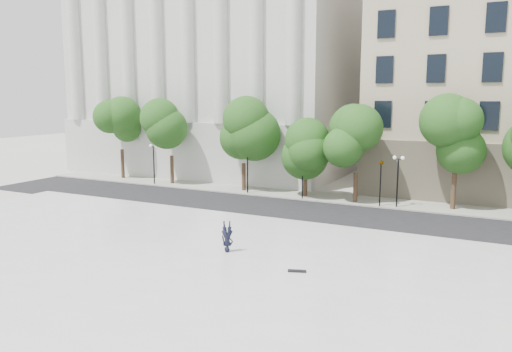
# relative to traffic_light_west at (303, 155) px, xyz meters

# --- Properties ---
(ground) EXTENTS (160.00, 160.00, 0.00)m
(ground) POSITION_rel_traffic_light_west_xyz_m (1.61, -22.30, -3.76)
(ground) COLOR beige
(ground) RESTS_ON ground
(plaza) EXTENTS (44.00, 22.00, 0.45)m
(plaza) POSITION_rel_traffic_light_west_xyz_m (1.61, -19.30, -3.53)
(plaza) COLOR silver
(plaza) RESTS_ON ground
(street) EXTENTS (60.00, 8.00, 0.02)m
(street) POSITION_rel_traffic_light_west_xyz_m (1.61, -4.30, -3.75)
(street) COLOR black
(street) RESTS_ON ground
(far_sidewalk) EXTENTS (60.00, 4.00, 0.12)m
(far_sidewalk) POSITION_rel_traffic_light_west_xyz_m (1.61, 1.70, -3.70)
(far_sidewalk) COLOR #A6A49A
(far_sidewalk) RESTS_ON ground
(building_west) EXTENTS (31.50, 27.65, 25.60)m
(building_west) POSITION_rel_traffic_light_west_xyz_m (-15.39, 16.27, 9.13)
(building_west) COLOR beige
(building_west) RESTS_ON ground
(traffic_light_west) EXTENTS (0.57, 1.91, 4.26)m
(traffic_light_west) POSITION_rel_traffic_light_west_xyz_m (0.00, 0.00, 0.00)
(traffic_light_west) COLOR black
(traffic_light_west) RESTS_ON ground
(traffic_light_east) EXTENTS (0.50, 1.75, 4.20)m
(traffic_light_east) POSITION_rel_traffic_light_west_xyz_m (6.43, 0.00, -0.06)
(traffic_light_east) COLOR black
(traffic_light_east) RESTS_ON ground
(person_lying) EXTENTS (1.28, 1.76, 0.45)m
(person_lying) POSITION_rel_traffic_light_west_xyz_m (2.08, -16.26, -3.08)
(person_lying) COLOR black
(person_lying) RESTS_ON plaza
(skateboard) EXTENTS (0.88, 0.48, 0.09)m
(skateboard) POSITION_rel_traffic_light_west_xyz_m (6.50, -17.46, -3.26)
(skateboard) COLOR black
(skateboard) RESTS_ON plaza
(street_trees) EXTENTS (46.25, 4.64, 7.56)m
(street_trees) POSITION_rel_traffic_light_west_xyz_m (2.80, 1.19, 1.24)
(street_trees) COLOR #382619
(street_trees) RESTS_ON ground
(lamp_posts) EXTENTS (34.90, 0.28, 4.50)m
(lamp_posts) POSITION_rel_traffic_light_west_xyz_m (1.61, 0.30, -0.86)
(lamp_posts) COLOR black
(lamp_posts) RESTS_ON ground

